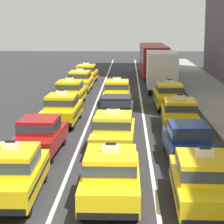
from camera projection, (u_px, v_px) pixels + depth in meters
lane_stripe_left_center at (94, 108)px, 31.57m from camera, size 0.14×80.00×0.01m
lane_stripe_center_right at (142, 108)px, 31.46m from camera, size 0.14×80.00×0.01m
taxi_left_nearest at (12, 172)px, 15.40m from camera, size 1.91×4.60×1.96m
sedan_left_second at (40, 134)px, 20.64m from camera, size 1.93×4.37×1.58m
taxi_left_third at (62, 108)px, 26.58m from camera, size 1.91×4.60×1.96m
taxi_left_fourth at (70, 92)px, 32.68m from camera, size 1.97×4.62×1.96m
taxi_left_fifth at (80, 81)px, 38.92m from camera, size 1.89×4.59×1.96m
taxi_left_sixth at (86, 73)px, 44.38m from camera, size 1.98×4.62×1.96m
taxi_center_nearest at (111, 175)px, 15.11m from camera, size 1.84×4.57×1.96m
taxi_center_second at (114, 131)px, 21.15m from camera, size 1.95×4.61×1.96m
sedan_center_third at (117, 109)px, 26.62m from camera, size 1.91×4.36×1.58m
taxi_center_fourth at (117, 92)px, 32.86m from camera, size 1.88×4.58×1.96m
taxi_right_nearest at (203, 180)px, 14.62m from camera, size 1.90×4.59×1.96m
sedan_right_second at (188, 141)px, 19.57m from camera, size 1.86×4.34×1.58m
taxi_right_third at (180, 114)px, 24.96m from camera, size 1.97×4.62×1.96m
taxi_right_fourth at (169, 95)px, 31.28m from camera, size 1.89×4.59×1.96m
box_truck_right_fifth at (161, 70)px, 38.81m from camera, size 2.38×6.99×3.27m
bus_right_sixth at (153, 58)px, 49.72m from camera, size 2.64×11.23×3.22m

